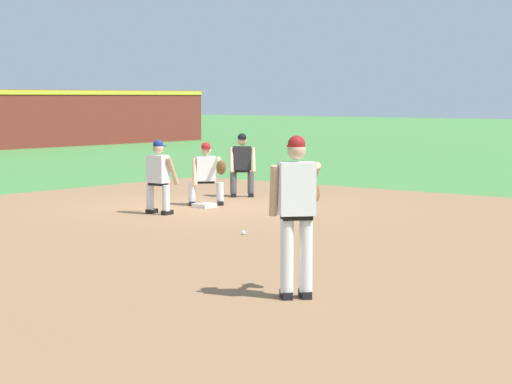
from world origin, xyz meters
name	(u,v)px	position (x,y,z in m)	size (l,w,h in m)	color
ground_plane	(204,208)	(0.00, 0.00, 0.00)	(160.00, 160.00, 0.00)	#47843D
infield_dirt_patch	(237,240)	(-3.16, -3.54, 0.00)	(18.00, 18.00, 0.01)	#936B47
first_base_bag	(204,205)	(0.00, 0.00, 0.04)	(0.38, 0.38, 0.09)	white
baseball	(243,233)	(-2.65, -3.25, 0.04)	(0.07, 0.07, 0.07)	white
pitcher	(297,206)	(-6.29, -7.06, 1.06)	(0.85, 0.55, 1.86)	black
first_baseman	(207,171)	(0.30, 0.18, 0.73)	(0.71, 1.09, 1.34)	black
baserunner	(158,174)	(-1.45, -0.10, 0.79)	(0.46, 0.61, 1.46)	black
umpire	(242,162)	(2.18, 0.79, 0.79)	(0.67, 0.68, 1.46)	black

